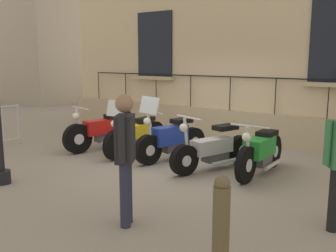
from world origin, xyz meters
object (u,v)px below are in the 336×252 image
at_px(bollard, 221,228).
at_px(motorcycle_yellow, 136,136).
at_px(motorcycle_red, 104,131).
at_px(pedestrian_standing, 125,152).
at_px(motorcycle_blue, 171,140).
at_px(motorcycle_silver, 213,150).
at_px(motorcycle_green, 260,152).

bearing_deg(bollard, motorcycle_yellow, -130.07).
height_order(motorcycle_red, pedestrian_standing, pedestrian_standing).
xyz_separation_m(motorcycle_blue, motorcycle_silver, (0.08, 1.12, -0.05)).
bearing_deg(pedestrian_standing, motorcycle_red, -130.97).
bearing_deg(motorcycle_green, motorcycle_red, -86.50).
bearing_deg(motorcycle_blue, motorcycle_silver, 85.71).
xyz_separation_m(motorcycle_red, pedestrian_standing, (2.95, 3.40, 0.57)).
bearing_deg(motorcycle_silver, motorcycle_green, 102.22).
relative_size(motorcycle_silver, bollard, 1.84).
bearing_deg(motorcycle_red, motorcycle_yellow, 95.57).
distance_m(motorcycle_blue, motorcycle_green, 2.04).
bearing_deg(pedestrian_standing, motorcycle_blue, -154.58).
xyz_separation_m(motorcycle_blue, bollard, (3.50, 3.12, 0.11)).
xyz_separation_m(motorcycle_yellow, motorcycle_blue, (-0.04, 1.00, 0.02)).
relative_size(motorcycle_yellow, pedestrian_standing, 1.18).
distance_m(motorcycle_red, bollard, 6.08).
bearing_deg(motorcycle_red, motorcycle_blue, 93.77).
relative_size(motorcycle_yellow, motorcycle_blue, 1.09).
bearing_deg(bollard, pedestrian_standing, -104.19).
xyz_separation_m(motorcycle_blue, pedestrian_standing, (3.08, 1.46, 0.56)).
distance_m(motorcycle_red, motorcycle_silver, 3.06).
height_order(motorcycle_red, bollard, bollard).
bearing_deg(motorcycle_blue, motorcycle_green, 93.24).
distance_m(motorcycle_yellow, pedestrian_standing, 3.96).
height_order(motorcycle_silver, bollard, motorcycle_silver).
height_order(motorcycle_blue, pedestrian_standing, pedestrian_standing).
bearing_deg(motorcycle_silver, motorcycle_blue, -94.29).
bearing_deg(bollard, motorcycle_green, -163.34).
xyz_separation_m(motorcycle_green, bollard, (3.62, 1.08, 0.12)).
xyz_separation_m(motorcycle_yellow, motorcycle_silver, (0.05, 2.12, -0.03)).
xyz_separation_m(motorcycle_silver, motorcycle_green, (-0.20, 0.92, 0.04)).
distance_m(motorcycle_green, pedestrian_standing, 3.30).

